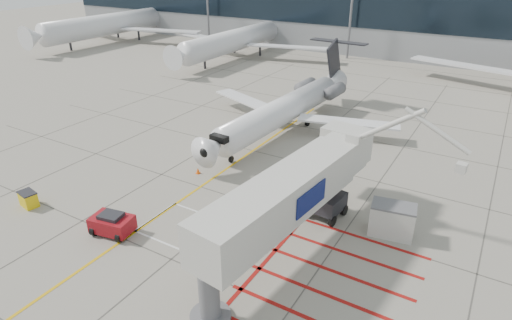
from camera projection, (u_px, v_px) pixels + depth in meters
The scene contains 13 objects.
ground_plane at pixel (211, 226), 28.85m from camera, with size 260.00×260.00×0.00m, color gray.
regional_jet at pixel (272, 102), 41.10m from camera, with size 22.73×28.66×7.51m, color white, non-canonical shape.
jet_bridge at pixel (281, 206), 24.43m from camera, with size 8.55×18.06×7.22m, color beige, non-canonical shape.
pushback_tug at pixel (112, 223), 27.86m from camera, with size 2.66×1.66×1.55m, color maroon, non-canonical shape.
spill_bin at pixel (28, 199), 30.97m from camera, with size 1.34×0.89×1.16m, color yellow, non-canonical shape.
baggage_cart at pixel (256, 202), 30.50m from camera, with size 1.93×1.22×1.22m, color #525256, non-canonical shape.
ground_power_unit at pixel (392, 220), 27.63m from camera, with size 2.76×1.61×2.18m, color beige, non-canonical shape.
cone_nose at pixel (198, 171), 35.71m from camera, with size 0.36×0.36×0.50m, color #FF5A0D.
cone_side at pixel (282, 204), 30.86m from camera, with size 0.40×0.40×0.56m, color #F93F0D.
terminal_building at pixel (491, 14), 75.29m from camera, with size 180.00×28.00×14.00m, color gray.
terminal_glass_band at pixel (484, 17), 63.99m from camera, with size 180.00×0.10×6.00m, color black.
bg_aircraft_a at pixel (117, 9), 88.06m from camera, with size 37.65×41.84×12.55m, color silver, non-canonical shape.
bg_aircraft_b at pixel (241, 24), 74.40m from camera, with size 32.79×36.43×10.93m, color silver, non-canonical shape.
Camera 1 is at (14.94, -19.04, 16.62)m, focal length 30.00 mm.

